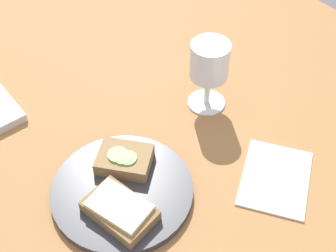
{
  "coord_description": "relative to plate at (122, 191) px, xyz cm",
  "views": [
    {
      "loc": [
        -25.86,
        -46.23,
        68.59
      ],
      "look_at": [
        9.46,
        -2.25,
        8.0
      ],
      "focal_mm": 50.0,
      "sensor_mm": 36.0,
      "label": 1
    }
  ],
  "objects": [
    {
      "name": "plate",
      "position": [
        0.0,
        0.0,
        0.0
      ],
      "size": [
        23.86,
        23.86,
        1.45
      ],
      "primitive_type": "cylinder",
      "color": "#333338",
      "rests_on": "wooden_table"
    },
    {
      "name": "wine_glass",
      "position": [
        25.72,
        7.47,
        9.5
      ],
      "size": [
        7.52,
        7.52,
        14.49
      ],
      "color": "white",
      "rests_on": "wooden_table"
    },
    {
      "name": "wooden_table",
      "position": [
        3.4,
        5.99,
        -2.23
      ],
      "size": [
        140.0,
        140.0,
        3.0
      ],
      "primitive_type": "cube",
      "color": "#9E6B3D",
      "rests_on": "ground"
    },
    {
      "name": "sandwich_with_cucumber",
      "position": [
        3.05,
        3.94,
        2.08
      ],
      "size": [
        11.13,
        11.41,
        2.93
      ],
      "color": "#937047",
      "rests_on": "plate"
    },
    {
      "name": "sandwich_with_cheese",
      "position": [
        -3.08,
        -3.95,
        2.06
      ],
      "size": [
        9.24,
        12.35,
        2.84
      ],
      "color": "brown",
      "rests_on": "plate"
    },
    {
      "name": "napkin",
      "position": [
        22.45,
        -14.09,
        -0.53
      ],
      "size": [
        18.61,
        17.66,
        0.4
      ],
      "primitive_type": "cube",
      "rotation": [
        0.0,
        0.0,
        0.59
      ],
      "color": "white",
      "rests_on": "wooden_table"
    }
  ]
}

